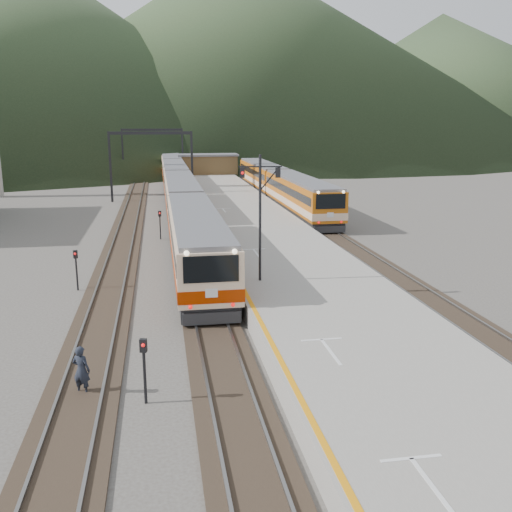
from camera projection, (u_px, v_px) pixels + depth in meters
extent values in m
plane|color=#47423D|center=(255.00, 490.00, 14.51)|extent=(400.00, 400.00, 0.00)
cube|color=black|center=(183.00, 221.00, 52.86)|extent=(2.60, 200.00, 0.12)
cube|color=slate|center=(176.00, 221.00, 52.72)|extent=(0.10, 200.00, 0.14)
cube|color=slate|center=(191.00, 220.00, 52.95)|extent=(0.10, 200.00, 0.14)
cube|color=black|center=(128.00, 223.00, 52.04)|extent=(2.60, 200.00, 0.12)
cube|color=slate|center=(120.00, 222.00, 51.90)|extent=(0.10, 200.00, 0.14)
cube|color=slate|center=(136.00, 222.00, 52.13)|extent=(0.10, 200.00, 0.14)
cube|color=black|center=(304.00, 218.00, 54.74)|extent=(2.60, 200.00, 0.12)
cube|color=slate|center=(296.00, 217.00, 54.60)|extent=(0.10, 200.00, 0.14)
cube|color=slate|center=(311.00, 217.00, 54.83)|extent=(0.10, 200.00, 0.14)
cube|color=gray|center=(246.00, 219.00, 51.75)|extent=(8.00, 100.00, 1.00)
cube|color=black|center=(110.00, 167.00, 65.11)|extent=(0.25, 0.25, 8.00)
cube|color=black|center=(192.00, 166.00, 66.63)|extent=(0.25, 0.25, 8.00)
cube|color=black|center=(150.00, 133.00, 64.99)|extent=(9.30, 0.22, 0.35)
cube|color=black|center=(123.00, 155.00, 89.08)|extent=(0.25, 0.25, 8.00)
cube|color=black|center=(183.00, 154.00, 90.60)|extent=(0.25, 0.25, 8.00)
cube|color=black|center=(152.00, 130.00, 88.97)|extent=(9.30, 0.22, 0.35)
cube|color=brown|center=(208.00, 165.00, 89.68)|extent=(9.00, 4.00, 2.80)
cube|color=slate|center=(208.00, 155.00, 89.32)|extent=(9.40, 4.40, 0.30)
cone|color=#2D3F24|center=(34.00, 54.00, 183.26)|extent=(180.00, 180.00, 60.00)
cone|color=#2D3F24|center=(234.00, 49.00, 231.33)|extent=(220.00, 220.00, 75.00)
cone|color=#2D3F24|center=(438.00, 80.00, 228.11)|extent=(160.00, 160.00, 50.00)
cube|color=beige|center=(196.00, 240.00, 34.78)|extent=(2.99, 20.08, 3.65)
cube|color=beige|center=(182.00, 197.00, 54.52)|extent=(2.99, 20.08, 3.65)
cube|color=beige|center=(175.00, 177.00, 74.25)|extent=(2.99, 20.08, 3.65)
cube|color=beige|center=(171.00, 165.00, 93.99)|extent=(2.99, 20.08, 3.65)
cube|color=beige|center=(169.00, 157.00, 113.73)|extent=(2.99, 20.08, 3.65)
cube|color=#B3590F|center=(300.00, 195.00, 55.78)|extent=(3.01, 20.22, 3.67)
cube|color=#B3590F|center=(262.00, 176.00, 75.65)|extent=(3.01, 20.22, 3.67)
cylinder|color=black|center=(260.00, 219.00, 29.17)|extent=(0.14, 0.14, 6.52)
cube|color=black|center=(260.00, 167.00, 28.55)|extent=(2.19, 0.32, 0.07)
cube|color=black|center=(242.00, 173.00, 28.57)|extent=(0.27, 0.21, 0.50)
cube|color=black|center=(278.00, 173.00, 28.67)|extent=(0.27, 0.21, 0.50)
cylinder|color=black|center=(145.00, 375.00, 18.73)|extent=(0.10, 0.10, 2.00)
cube|color=black|center=(143.00, 346.00, 18.49)|extent=(0.26, 0.22, 0.45)
cylinder|color=black|center=(160.00, 227.00, 45.02)|extent=(0.10, 0.10, 2.00)
cube|color=black|center=(160.00, 214.00, 44.78)|extent=(0.26, 0.22, 0.45)
cylinder|color=black|center=(77.00, 273.00, 31.37)|extent=(0.10, 0.10, 2.00)
cube|color=black|center=(75.00, 254.00, 31.13)|extent=(0.27, 0.24, 0.45)
imported|color=#1D212D|center=(81.00, 370.00, 19.41)|extent=(0.75, 0.65, 1.75)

